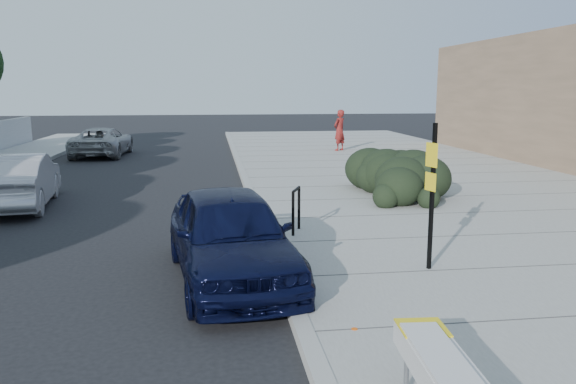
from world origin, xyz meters
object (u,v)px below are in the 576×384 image
sedan_navy (230,235)px  pedestrian (339,130)px  bike_rack (296,206)px  wagon_silver (19,180)px  sign_post (432,187)px  suv_silver (102,142)px

sedan_navy → pedestrian: (5.72, 17.24, 0.37)m
bike_rack → wagon_silver: (-6.60, 4.07, 0.01)m
bike_rack → pedestrian: bearing=94.7°
bike_rack → sedan_navy: (-1.40, -2.30, 0.04)m
sedan_navy → wagon_silver: size_ratio=1.01×
sedan_navy → pedestrian: size_ratio=2.26×
bike_rack → wagon_silver: bearing=169.2°
sign_post → sedan_navy: 3.27m
bike_rack → sign_post: 3.27m
sign_post → sedan_navy: (-3.17, 0.33, -0.76)m
suv_silver → sedan_navy: bearing=108.5°
sign_post → wagon_silver: (-8.37, 6.70, -0.79)m
bike_rack → pedestrian: (4.32, 14.94, 0.41)m
sign_post → sedan_navy: size_ratio=0.54×
wagon_silver → suv_silver: size_ratio=0.91×
suv_silver → pedestrian: size_ratio=2.43×
bike_rack → suv_silver: (-6.60, 15.52, -0.05)m
wagon_silver → pedestrian: size_ratio=2.23×
bike_rack → suv_silver: bearing=133.8°
pedestrian → wagon_silver: bearing=4.3°
sign_post → sedan_navy: sign_post is taller
sedan_navy → bike_rack: bearing=50.8°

